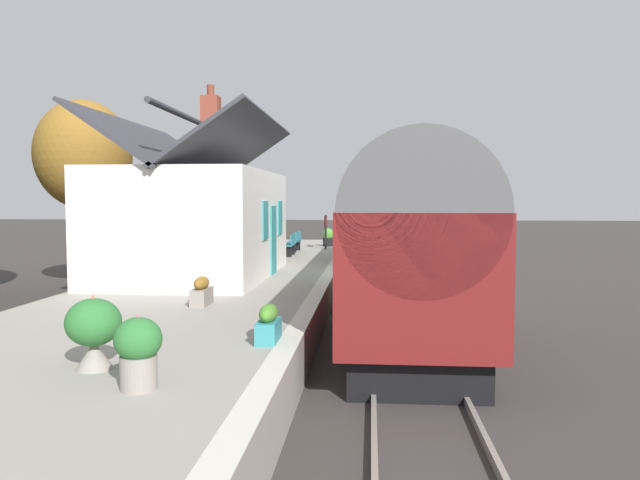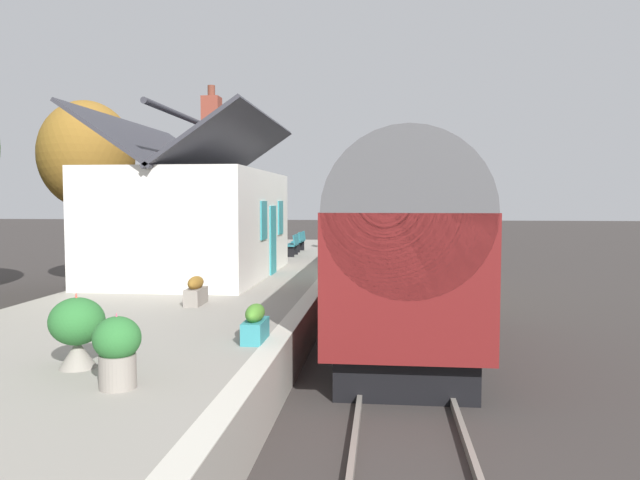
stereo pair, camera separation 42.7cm
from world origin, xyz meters
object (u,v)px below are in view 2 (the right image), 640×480
object	(u,v)px
station_building	(197,220)
planter_under_sign	(196,291)
planter_bench_left	(333,237)
tree_far_left	(87,156)
planter_edge_near	(255,324)
planter_by_door	(117,348)
planter_corner_building	(77,328)
train	(397,235)
bench_platform_end	(299,241)
bench_mid_platform	(293,244)
station_sign_board	(330,223)

from	to	relation	value
station_building	planter_under_sign	bearing A→B (deg)	-162.98
planter_bench_left	tree_far_left	bearing A→B (deg)	139.97
planter_edge_near	planter_under_sign	world-z (taller)	planter_under_sign
planter_edge_near	planter_by_door	bearing A→B (deg)	156.08
planter_corner_building	tree_far_left	bearing A→B (deg)	26.20
train	bench_platform_end	distance (m)	10.57
station_building	planter_edge_near	distance (m)	9.13
bench_platform_end	planter_corner_building	xyz separation A→B (m)	(-19.02, 0.36, 0.06)
bench_mid_platform	tree_far_left	world-z (taller)	tree_far_left
bench_mid_platform	station_sign_board	world-z (taller)	station_sign_board
bench_platform_end	station_building	bearing A→B (deg)	168.36
bench_mid_platform	planter_by_door	xyz separation A→B (m)	(-17.65, -0.52, 0.01)
station_sign_board	tree_far_left	bearing A→B (deg)	134.99
train	planter_bench_left	distance (m)	13.17
train	planter_edge_near	xyz separation A→B (m)	(-7.55, 2.40, -1.00)
planter_under_sign	tree_far_left	size ratio (longest dim) A/B	0.12
station_sign_board	tree_far_left	distance (m)	11.43
bench_mid_platform	planter_by_door	world-z (taller)	planter_by_door
planter_bench_left	planter_edge_near	world-z (taller)	planter_bench_left
planter_under_sign	bench_mid_platform	bearing A→B (deg)	-1.77
station_sign_board	bench_mid_platform	bearing A→B (deg)	162.84
bench_platform_end	planter_corner_building	bearing A→B (deg)	178.91
bench_mid_platform	planter_under_sign	bearing A→B (deg)	178.23
station_building	station_sign_board	bearing A→B (deg)	-16.16
bench_platform_end	planter_bench_left	bearing A→B (deg)	-21.44
planter_under_sign	planter_corner_building	size ratio (longest dim) A/B	0.76
planter_bench_left	planter_corner_building	distance (m)	22.19
station_building	bench_platform_end	bearing A→B (deg)	-11.64
bench_platform_end	planter_edge_near	bearing A→B (deg)	-174.36
bench_platform_end	planter_bench_left	xyz separation A→B (m)	(3.11, -1.22, -0.03)
bench_platform_end	bench_mid_platform	bearing A→B (deg)	-178.69
planter_by_door	station_sign_board	world-z (taller)	station_sign_board
planter_edge_near	planter_by_door	xyz separation A→B (m)	(-2.57, 1.14, 0.20)
station_building	station_sign_board	world-z (taller)	station_building
train	planter_corner_building	bearing A→B (deg)	154.37
train	planter_corner_building	size ratio (longest dim) A/B	15.41
train	bench_mid_platform	bearing A→B (deg)	28.31
planter_by_door	planter_corner_building	xyz separation A→B (m)	(0.80, 0.93, 0.05)
planter_by_door	station_sign_board	bearing A→B (deg)	-1.74
planter_by_door	station_sign_board	size ratio (longest dim) A/B	0.59
planter_by_door	station_sign_board	xyz separation A→B (m)	(21.43, -0.65, 0.70)
planter_by_door	planter_corner_building	distance (m)	1.23
planter_under_sign	planter_by_door	xyz separation A→B (m)	(-5.85, -0.88, 0.19)
tree_far_left	planter_under_sign	bearing A→B (deg)	-140.66
planter_bench_left	station_sign_board	bearing A→B (deg)	179.76
planter_by_door	bench_platform_end	bearing A→B (deg)	1.64
train	planter_bench_left	size ratio (longest dim) A/B	17.71
station_sign_board	train	bearing A→B (deg)	-165.66
station_building	planter_bench_left	distance (m)	12.53
train	planter_by_door	xyz separation A→B (m)	(-10.12, 3.54, -0.81)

